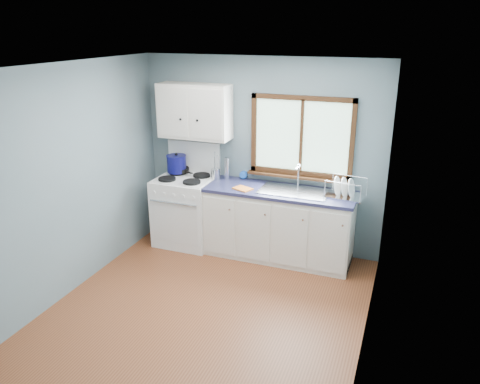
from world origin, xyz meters
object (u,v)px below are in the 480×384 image
(stockpot, at_px, (177,163))
(dish_rack, at_px, (345,191))
(utensil_crock, at_px, (216,174))
(sink, at_px, (294,196))
(thermos, at_px, (227,168))
(base_cabinets, at_px, (279,227))
(gas_range, at_px, (186,209))
(skillet, at_px, (179,169))

(stockpot, distance_m, dish_rack, 2.28)
(stockpot, bearing_deg, utensil_crock, -0.09)
(sink, bearing_deg, utensil_crock, 174.22)
(sink, bearing_deg, thermos, 169.18)
(base_cabinets, distance_m, stockpot, 1.64)
(gas_range, relative_size, utensil_crock, 3.65)
(skillet, bearing_deg, thermos, 26.06)
(base_cabinets, bearing_deg, utensil_crock, 173.12)
(skillet, bearing_deg, utensil_crock, 19.37)
(gas_range, distance_m, sink, 1.53)
(stockpot, distance_m, utensil_crock, 0.58)
(skillet, height_order, utensil_crock, utensil_crock)
(gas_range, bearing_deg, base_cabinets, 0.82)
(gas_range, bearing_deg, utensil_crock, 18.16)
(skillet, xyz_separation_m, thermos, (0.68, 0.04, 0.08))
(gas_range, xyz_separation_m, sink, (1.49, 0.02, 0.37))
(base_cabinets, xyz_separation_m, utensil_crock, (-0.91, 0.11, 0.59))
(gas_range, xyz_separation_m, utensil_crock, (0.39, 0.13, 0.50))
(skillet, bearing_deg, base_cabinets, 16.96)
(sink, relative_size, stockpot, 2.49)
(gas_range, distance_m, thermos, 0.80)
(skillet, xyz_separation_m, utensil_crock, (0.55, -0.03, 0.01))
(utensil_crock, bearing_deg, sink, -5.78)
(gas_range, height_order, stockpot, gas_range)
(dish_rack, bearing_deg, base_cabinets, -169.29)
(gas_range, distance_m, skillet, 0.54)
(sink, distance_m, stockpot, 1.69)
(stockpot, relative_size, dish_rack, 0.70)
(stockpot, height_order, dish_rack, stockpot)
(utensil_crock, bearing_deg, skillet, 176.99)
(sink, relative_size, skillet, 1.98)
(skillet, relative_size, utensil_crock, 1.14)
(gas_range, height_order, sink, gas_range)
(base_cabinets, xyz_separation_m, sink, (0.18, -0.00, 0.45))
(base_cabinets, relative_size, stockpot, 5.48)
(utensil_crock, bearing_deg, base_cabinets, -6.88)
(sink, height_order, skillet, sink)
(dish_rack, bearing_deg, thermos, -177.73)
(sink, xyz_separation_m, stockpot, (-1.67, 0.11, 0.22))
(utensil_crock, distance_m, thermos, 0.17)
(stockpot, bearing_deg, sink, -3.82)
(gas_range, distance_m, base_cabinets, 1.31)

